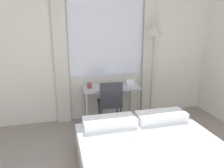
{
  "coord_description": "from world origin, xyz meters",
  "views": [
    {
      "loc": [
        -0.7,
        -1.01,
        1.83
      ],
      "look_at": [
        0.14,
        2.28,
        0.87
      ],
      "focal_mm": 35.0,
      "sensor_mm": 36.0,
      "label": 1
    }
  ],
  "objects_px": {
    "standing_lamp": "(154,39)",
    "mug": "(89,85)",
    "telephone": "(130,82)",
    "desk": "(110,90)",
    "desk_chair": "(110,101)",
    "book": "(112,86)"
  },
  "relations": [
    {
      "from": "standing_lamp",
      "to": "book",
      "type": "distance_m",
      "value": 1.12
    },
    {
      "from": "desk",
      "to": "mug",
      "type": "bearing_deg",
      "value": -173.81
    },
    {
      "from": "standing_lamp",
      "to": "telephone",
      "type": "height_order",
      "value": "standing_lamp"
    },
    {
      "from": "desk_chair",
      "to": "telephone",
      "type": "distance_m",
      "value": 0.57
    },
    {
      "from": "telephone",
      "to": "mug",
      "type": "distance_m",
      "value": 0.76
    },
    {
      "from": "desk",
      "to": "desk_chair",
      "type": "distance_m",
      "value": 0.29
    },
    {
      "from": "desk_chair",
      "to": "book",
      "type": "relative_size",
      "value": 2.78
    },
    {
      "from": "telephone",
      "to": "standing_lamp",
      "type": "bearing_deg",
      "value": -7.78
    },
    {
      "from": "standing_lamp",
      "to": "mug",
      "type": "relative_size",
      "value": 19.08
    },
    {
      "from": "desk",
      "to": "standing_lamp",
      "type": "bearing_deg",
      "value": -3.5
    },
    {
      "from": "standing_lamp",
      "to": "book",
      "type": "relative_size",
      "value": 5.73
    },
    {
      "from": "book",
      "to": "mug",
      "type": "distance_m",
      "value": 0.41
    },
    {
      "from": "book",
      "to": "mug",
      "type": "relative_size",
      "value": 3.33
    },
    {
      "from": "mug",
      "to": "desk",
      "type": "bearing_deg",
      "value": 6.19
    },
    {
      "from": "mug",
      "to": "book",
      "type": "bearing_deg",
      "value": 0.28
    },
    {
      "from": "standing_lamp",
      "to": "mug",
      "type": "distance_m",
      "value": 1.41
    },
    {
      "from": "desk",
      "to": "book",
      "type": "relative_size",
      "value": 3.18
    },
    {
      "from": "mug",
      "to": "standing_lamp",
      "type": "bearing_deg",
      "value": -0.28
    },
    {
      "from": "desk",
      "to": "desk_chair",
      "type": "xyz_separation_m",
      "value": [
        -0.07,
        -0.25,
        -0.13
      ]
    },
    {
      "from": "desk",
      "to": "telephone",
      "type": "bearing_deg",
      "value": 1.21
    },
    {
      "from": "telephone",
      "to": "mug",
      "type": "xyz_separation_m",
      "value": [
        -0.76,
        -0.05,
        0.01
      ]
    },
    {
      "from": "mug",
      "to": "telephone",
      "type": "bearing_deg",
      "value": 3.75
    }
  ]
}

